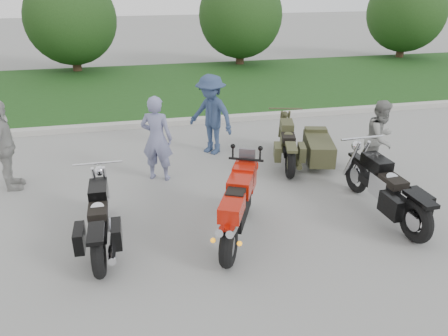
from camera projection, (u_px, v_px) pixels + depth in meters
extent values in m
plane|color=gray|center=(205.00, 244.00, 6.88)|extent=(80.00, 80.00, 0.00)
cube|color=#B0AEA6|center=(167.00, 123.00, 12.19)|extent=(60.00, 0.30, 0.15)
cube|color=#214F1B|center=(156.00, 88.00, 15.88)|extent=(60.00, 8.00, 0.14)
cylinder|color=#3F2B1C|center=(76.00, 60.00, 18.06)|extent=(0.36, 0.36, 1.20)
sphere|color=#1E3814|center=(71.00, 19.00, 17.40)|extent=(3.60, 3.60, 3.60)
cylinder|color=#3F2B1C|center=(240.00, 53.00, 19.43)|extent=(0.36, 0.36, 1.20)
sphere|color=#1E3814|center=(240.00, 16.00, 18.77)|extent=(3.60, 3.60, 3.60)
cylinder|color=#3F2B1C|center=(401.00, 47.00, 21.00)|extent=(0.36, 0.36, 1.20)
sphere|color=#1E3814|center=(407.00, 12.00, 20.34)|extent=(3.60, 3.60, 3.60)
torus|color=black|center=(228.00, 246.00, 6.27)|extent=(0.45, 0.67, 0.65)
torus|color=black|center=(246.00, 198.00, 7.63)|extent=(0.37, 0.62, 0.63)
cube|color=black|center=(237.00, 207.00, 6.80)|extent=(0.66, 0.98, 0.37)
cube|color=#AA1406|center=(240.00, 184.00, 6.89)|extent=(0.56, 0.67, 0.27)
cube|color=#AA1406|center=(232.00, 208.00, 6.28)|extent=(0.52, 0.65, 0.23)
cube|color=black|center=(236.00, 193.00, 6.54)|extent=(0.40, 0.45, 0.10)
cube|color=#AA1406|center=(244.00, 176.00, 7.26)|extent=(0.50, 0.53, 0.42)
cylinder|color=silver|center=(223.00, 228.00, 6.10)|extent=(0.30, 0.49, 0.23)
cylinder|color=silver|center=(233.00, 230.00, 6.07)|extent=(0.30, 0.49, 0.23)
torus|color=black|center=(99.00, 255.00, 6.05)|extent=(0.17, 0.67, 0.67)
torus|color=black|center=(103.00, 201.00, 7.51)|extent=(0.12, 0.63, 0.63)
cube|color=black|center=(100.00, 220.00, 6.75)|extent=(0.22, 1.19, 0.14)
cube|color=silver|center=(100.00, 216.00, 6.71)|extent=(0.30, 0.45, 0.35)
cube|color=black|center=(98.00, 191.00, 6.86)|extent=(0.28, 0.55, 0.22)
cube|color=black|center=(98.00, 210.00, 6.51)|extent=(0.28, 0.50, 0.12)
cube|color=black|center=(96.00, 233.00, 5.90)|extent=(0.22, 0.55, 0.06)
cylinder|color=silver|center=(113.00, 239.00, 6.53)|extent=(0.10, 1.09, 0.10)
torus|color=black|center=(416.00, 221.00, 6.83)|extent=(0.22, 0.74, 0.73)
torus|color=black|center=(356.00, 176.00, 8.40)|extent=(0.16, 0.69, 0.69)
cube|color=black|center=(384.00, 191.00, 7.57)|extent=(0.29, 1.29, 0.15)
cube|color=silver|center=(385.00, 187.00, 7.54)|extent=(0.34, 0.50, 0.37)
cube|color=black|center=(377.00, 163.00, 7.70)|extent=(0.33, 0.60, 0.24)
cube|color=black|center=(392.00, 180.00, 7.32)|extent=(0.32, 0.55, 0.13)
cube|color=black|center=(420.00, 199.00, 6.67)|extent=(0.26, 0.60, 0.06)
cylinder|color=silver|center=(406.00, 207.00, 7.35)|extent=(0.16, 1.18, 0.11)
torus|color=black|center=(290.00, 163.00, 8.97)|extent=(0.33, 0.68, 0.66)
torus|color=black|center=(284.00, 137.00, 10.44)|extent=(0.27, 0.63, 0.62)
cube|color=black|center=(287.00, 145.00, 9.67)|extent=(0.51, 1.18, 0.14)
cube|color=#3C3D24|center=(287.00, 142.00, 9.64)|extent=(0.39, 0.50, 0.34)
cube|color=#3C3D24|center=(287.00, 126.00, 9.79)|extent=(0.40, 0.59, 0.21)
cube|color=black|center=(288.00, 137.00, 9.43)|extent=(0.39, 0.54, 0.12)
cube|color=#3C3D24|center=(291.00, 147.00, 8.83)|extent=(0.34, 0.57, 0.06)
cylinder|color=#3C3D24|center=(296.00, 157.00, 9.41)|extent=(0.37, 1.06, 0.10)
cube|color=#3C3D24|center=(319.00, 148.00, 9.56)|extent=(0.84, 1.36, 0.44)
torus|color=black|center=(329.00, 153.00, 9.60)|extent=(0.25, 0.56, 0.54)
imported|color=slate|center=(157.00, 139.00, 8.72)|extent=(0.75, 0.64, 1.76)
imported|color=gray|center=(380.00, 139.00, 8.94)|extent=(0.98, 0.93, 1.60)
imported|color=navy|center=(211.00, 115.00, 10.01)|extent=(1.30, 1.36, 1.86)
imported|color=#9C9B96|center=(4.00, 146.00, 8.31)|extent=(0.45, 1.05, 1.79)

